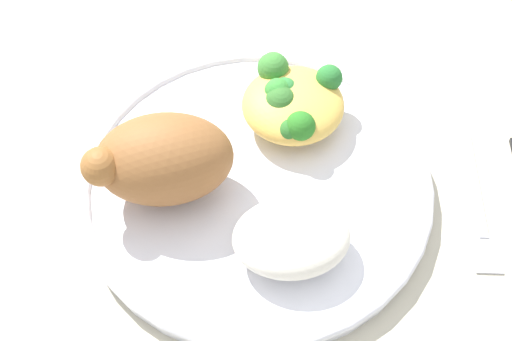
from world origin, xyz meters
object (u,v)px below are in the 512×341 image
(plate, at_px, (256,184))
(rice_pile, at_px, (291,237))
(mac_cheese_with_broccoli, at_px, (292,102))
(fork, at_px, (479,207))
(roasted_chicken, at_px, (162,161))

(plate, bearing_deg, rice_pile, 106.03)
(mac_cheese_with_broccoli, relative_size, fork, 0.64)
(plate, bearing_deg, mac_cheese_with_broccoli, -121.28)
(rice_pile, height_order, fork, rice_pile)
(roasted_chicken, bearing_deg, fork, 172.28)
(plate, relative_size, fork, 2.11)
(roasted_chicken, relative_size, rice_pile, 1.29)
(roasted_chicken, bearing_deg, plate, -178.59)
(rice_pile, relative_size, mac_cheese_with_broccoli, 1.00)
(rice_pile, xyz_separation_m, fork, (-0.17, -0.03, -0.04))
(roasted_chicken, xyz_separation_m, fork, (-0.26, 0.04, -0.05))
(rice_pile, xyz_separation_m, mac_cheese_with_broccoli, (-0.02, -0.13, 0.00))
(plate, xyz_separation_m, mac_cheese_with_broccoli, (-0.04, -0.06, 0.03))
(mac_cheese_with_broccoli, bearing_deg, plate, 58.72)
(fork, bearing_deg, roasted_chicken, -7.72)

